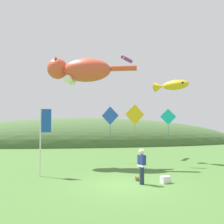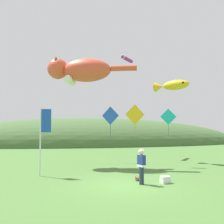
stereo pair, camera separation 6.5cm
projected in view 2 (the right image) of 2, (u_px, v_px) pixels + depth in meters
The scene contains 12 objects.
ground_plane at pixel (125, 185), 12.45m from camera, with size 120.00×120.00×0.00m, color #477033.
distant_hill_ridge at pixel (88, 144), 40.86m from camera, with size 52.42×15.97×8.49m.
festival_attendant at pixel (141, 165), 12.71m from camera, with size 0.42×0.49×1.77m.
kite_spool at pixel (137, 178), 13.49m from camera, with size 0.15×0.26×0.26m.
picnic_cooler at pixel (165, 180), 12.95m from camera, with size 0.56×0.46×0.36m.
festival_banner_pole at pixel (43, 131), 14.94m from camera, with size 0.66×0.08×4.04m.
kite_giant_cat at pixel (80, 71), 19.03m from camera, with size 6.70×2.90×2.09m.
kite_fish_windsock at pixel (172, 85), 21.02m from camera, with size 2.68×2.90×0.96m.
kite_tube_streamer at pixel (127, 59), 25.34m from camera, with size 1.59×1.82×0.44m.
kite_diamond_gold at pixel (135, 115), 18.28m from camera, with size 1.51×0.28×2.43m.
kite_diamond_teal at pixel (168, 117), 18.73m from camera, with size 1.19×0.28×2.11m.
kite_diamond_blue at pixel (110, 116), 20.85m from camera, with size 1.30×0.87×2.45m.
Camera 2 is at (-2.63, -12.37, 2.98)m, focal length 40.00 mm.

